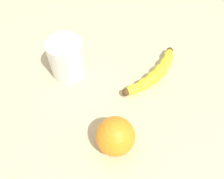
# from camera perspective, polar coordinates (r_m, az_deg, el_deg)

# --- Properties ---
(wooden_tabletop) EXTENTS (1.20, 1.20, 0.03)m
(wooden_tabletop) POSITION_cam_1_polar(r_m,az_deg,el_deg) (0.67, 0.82, 5.44)
(wooden_tabletop) COLOR #CCB88A
(wooden_tabletop) RESTS_ON ground
(banana) EXTENTS (0.06, 0.22, 0.03)m
(banana) POSITION_cam_1_polar(r_m,az_deg,el_deg) (0.62, 10.69, 4.14)
(banana) COLOR yellow
(banana) RESTS_ON wooden_tabletop
(smoothie_glass) EXTENTS (0.09, 0.09, 0.10)m
(smoothie_glass) POSITION_cam_1_polar(r_m,az_deg,el_deg) (0.62, -11.31, 7.56)
(smoothie_glass) COLOR silver
(smoothie_glass) RESTS_ON wooden_tabletop
(orange_fruit) EXTENTS (0.08, 0.08, 0.08)m
(orange_fruit) POSITION_cam_1_polar(r_m,az_deg,el_deg) (0.48, 0.82, -11.68)
(orange_fruit) COLOR orange
(orange_fruit) RESTS_ON wooden_tabletop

